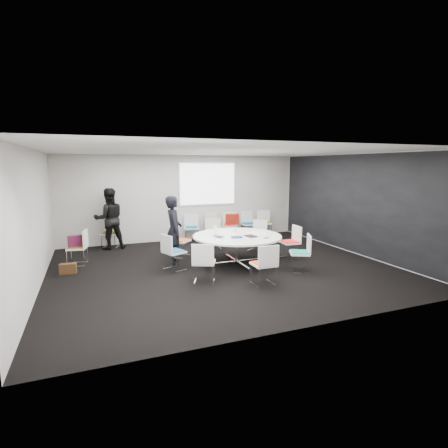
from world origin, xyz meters
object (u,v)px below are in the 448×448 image
object	(u,v)px
chair_ring_c	(214,240)
chair_ring_h	(300,260)
person_back	(109,219)
cup	(235,230)
conference_table	(237,243)
chair_back_a	(192,233)
chair_ring_g	(264,272)
chair_ring_e	(174,259)
chair_back_c	(230,230)
chair_person_back	(110,239)
laptop	(220,236)
brown_bag	(68,269)
chair_back_d	(249,229)
chair_ring_a	(290,248)
person_main	(174,230)
chair_ring_b	(257,241)
maroon_bag	(77,241)
chair_spare_left	(78,254)
chair_ring_f	(204,270)
chair_ring_d	(180,247)
chair_back_e	(264,228)
chair_back_b	(215,231)

from	to	relation	value
chair_ring_c	chair_ring_h	distance (m)	3.05
person_back	cup	world-z (taller)	person_back
conference_table	chair_back_a	size ratio (longest dim) A/B	2.53
chair_ring_g	person_back	distance (m)	5.35
chair_ring_e	chair_back_c	size ratio (longest dim) A/B	1.00
chair_person_back	chair_ring_g	bearing A→B (deg)	141.35
chair_back_a	cup	size ratio (longest dim) A/B	9.78
chair_ring_g	chair_ring_c	bearing A→B (deg)	88.98
laptop	chair_back_a	bearing A→B (deg)	-18.74
brown_bag	person_back	bearing A→B (deg)	64.18
chair_back_d	chair_ring_e	bearing A→B (deg)	43.85
chair_back_c	chair_person_back	size ratio (longest dim) A/B	1.00
chair_ring_c	chair_ring_g	size ratio (longest dim) A/B	1.00
chair_ring_a	chair_ring_h	xyz separation A→B (m)	(-0.39, -1.07, 0.00)
person_main	chair_ring_c	bearing A→B (deg)	-44.83
person_main	chair_ring_h	bearing A→B (deg)	-115.41
chair_ring_b	chair_ring_h	xyz separation A→B (m)	(0.05, -2.18, 0.00)
conference_table	maroon_bag	bearing A→B (deg)	160.87
chair_ring_b	person_main	distance (m)	2.65
chair_back_c	brown_bag	distance (m)	5.53
chair_back_d	chair_spare_left	world-z (taller)	same
chair_back_c	laptop	distance (m)	3.38
conference_table	chair_back_a	bearing A→B (deg)	96.60
conference_table	chair_spare_left	size ratio (longest dim) A/B	2.53
chair_ring_a	chair_ring_f	xyz separation A→B (m)	(-2.75, -1.03, 0.00)
chair_ring_d	chair_person_back	size ratio (longest dim) A/B	1.00
chair_ring_d	chair_spare_left	world-z (taller)	same
conference_table	chair_ring_a	size ratio (longest dim) A/B	2.53
chair_back_e	chair_spare_left	distance (m)	6.34
conference_table	chair_back_d	bearing A→B (deg)	59.98
chair_back_c	chair_ring_d	bearing A→B (deg)	59.94
chair_back_c	chair_ring_c	bearing A→B (deg)	71.81
maroon_bag	chair_back_b	bearing A→B (deg)	21.57
chair_back_e	chair_person_back	distance (m)	5.25
conference_table	chair_back_d	distance (m)	3.43
chair_ring_d	chair_back_d	distance (m)	3.41
chair_ring_d	chair_ring_a	bearing A→B (deg)	111.01
chair_ring_a	chair_back_d	size ratio (longest dim) A/B	1.00
chair_ring_d	chair_back_e	world-z (taller)	same
conference_table	chair_back_c	world-z (taller)	chair_back_c
chair_back_d	laptop	size ratio (longest dim) A/B	2.62
chair_ring_g	chair_back_e	bearing A→B (deg)	62.71
chair_ring_c	laptop	world-z (taller)	chair_ring_c
chair_back_d	brown_bag	bearing A→B (deg)	24.89
chair_back_c	chair_spare_left	size ratio (longest dim) A/B	1.00
chair_ring_h	chair_person_back	bearing A→B (deg)	70.00
chair_back_b	chair_ring_c	bearing A→B (deg)	49.74
person_main	chair_back_b	bearing A→B (deg)	-30.56
chair_person_back	chair_back_b	bearing A→B (deg)	-159.28
chair_person_back	brown_bag	world-z (taller)	chair_person_back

